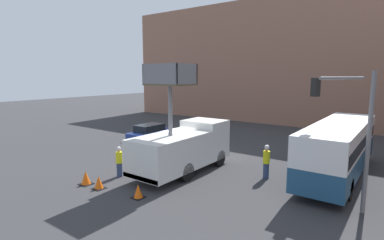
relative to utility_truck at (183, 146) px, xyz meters
The scene contains 11 objects.
ground_plane 2.11m from the utility_truck, 154.19° to the left, with size 120.00×120.00×0.00m, color #333335.
building_backdrop_far 25.56m from the utility_truck, 92.80° to the left, with size 44.00×10.00×14.68m.
utility_truck is the anchor object (origin of this frame).
city_bus 8.90m from the utility_truck, 30.64° to the left, with size 2.43×10.43×3.11m.
traffic_light_pole 8.88m from the utility_truck, ahead, with size 2.81×2.56×5.94m.
road_worker_near_truck 3.81m from the utility_truck, 130.86° to the right, with size 0.38×0.38×1.76m.
road_worker_directing 4.86m from the utility_truck, 21.74° to the left, with size 0.38×0.38×1.94m.
traffic_cone_near_truck 4.57m from the utility_truck, 81.66° to the right, with size 0.57×0.57×0.65m.
traffic_cone_mid_road 5.21m from the utility_truck, 111.51° to the right, with size 0.58×0.58×0.66m.
traffic_cone_far_side 5.70m from the utility_truck, 121.82° to the right, with size 0.63×0.63×0.73m.
parked_car_curbside 10.05m from the utility_truck, 145.12° to the left, with size 1.81×4.62×1.35m.
Camera 1 is at (11.86, -14.32, 5.76)m, focal length 28.00 mm.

